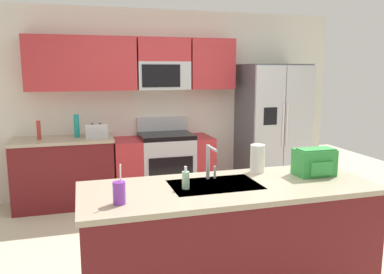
{
  "coord_description": "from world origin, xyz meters",
  "views": [
    {
      "loc": [
        -1.19,
        -3.38,
        1.77
      ],
      "look_at": [
        -0.04,
        0.6,
        1.05
      ],
      "focal_mm": 36.31,
      "sensor_mm": 36.0,
      "label": 1
    }
  ],
  "objects_px": {
    "pepper_mill": "(39,130)",
    "bottle_teal": "(77,126)",
    "backpack": "(315,161)",
    "soap_dispenser": "(186,180)",
    "refrigerator": "(272,128)",
    "toaster": "(96,131)",
    "drink_cup_purple": "(119,193)",
    "paper_towel_roll": "(257,159)",
    "range_oven": "(164,166)",
    "sink_faucet": "(210,159)"
  },
  "relations": [
    {
      "from": "range_oven",
      "to": "backpack",
      "type": "height_order",
      "value": "backpack"
    },
    {
      "from": "toaster",
      "to": "soap_dispenser",
      "type": "bearing_deg",
      "value": -77.81
    },
    {
      "from": "refrigerator",
      "to": "toaster",
      "type": "bearing_deg",
      "value": 179.56
    },
    {
      "from": "pepper_mill",
      "to": "soap_dispenser",
      "type": "relative_size",
      "value": 1.41
    },
    {
      "from": "sink_faucet",
      "to": "drink_cup_purple",
      "type": "distance_m",
      "value": 0.85
    },
    {
      "from": "sink_faucet",
      "to": "backpack",
      "type": "relative_size",
      "value": 0.88
    },
    {
      "from": "range_oven",
      "to": "toaster",
      "type": "bearing_deg",
      "value": -176.65
    },
    {
      "from": "refrigerator",
      "to": "toaster",
      "type": "xyz_separation_m",
      "value": [
        -2.52,
        0.02,
        0.07
      ]
    },
    {
      "from": "refrigerator",
      "to": "pepper_mill",
      "type": "relative_size",
      "value": 7.74
    },
    {
      "from": "sink_faucet",
      "to": "refrigerator",
      "type": "bearing_deg",
      "value": 52.43
    },
    {
      "from": "soap_dispenser",
      "to": "paper_towel_roll",
      "type": "bearing_deg",
      "value": 21.61
    },
    {
      "from": "range_oven",
      "to": "sink_faucet",
      "type": "height_order",
      "value": "sink_faucet"
    },
    {
      "from": "bottle_teal",
      "to": "paper_towel_roll",
      "type": "relative_size",
      "value": 1.24
    },
    {
      "from": "pepper_mill",
      "to": "backpack",
      "type": "xyz_separation_m",
      "value": [
        2.37,
        -2.45,
        -0.0
      ]
    },
    {
      "from": "sink_faucet",
      "to": "drink_cup_purple",
      "type": "relative_size",
      "value": 1.04
    },
    {
      "from": "bottle_teal",
      "to": "soap_dispenser",
      "type": "xyz_separation_m",
      "value": [
        0.78,
        -2.55,
        -0.08
      ]
    },
    {
      "from": "refrigerator",
      "to": "bottle_teal",
      "type": "bearing_deg",
      "value": 177.76
    },
    {
      "from": "refrigerator",
      "to": "paper_towel_roll",
      "type": "height_order",
      "value": "refrigerator"
    },
    {
      "from": "pepper_mill",
      "to": "paper_towel_roll",
      "type": "xyz_separation_m",
      "value": [
        1.95,
        -2.23,
        0.0
      ]
    },
    {
      "from": "drink_cup_purple",
      "to": "backpack",
      "type": "bearing_deg",
      "value": 9.1
    },
    {
      "from": "pepper_mill",
      "to": "soap_dispenser",
      "type": "distance_m",
      "value": 2.8
    },
    {
      "from": "refrigerator",
      "to": "soap_dispenser",
      "type": "xyz_separation_m",
      "value": [
        -1.99,
        -2.44,
        0.04
      ]
    },
    {
      "from": "backpack",
      "to": "range_oven",
      "type": "bearing_deg",
      "value": 107.34
    },
    {
      "from": "drink_cup_purple",
      "to": "backpack",
      "type": "relative_size",
      "value": 0.84
    },
    {
      "from": "drink_cup_purple",
      "to": "paper_towel_roll",
      "type": "height_order",
      "value": "drink_cup_purple"
    },
    {
      "from": "bottle_teal",
      "to": "drink_cup_purple",
      "type": "bearing_deg",
      "value": -84.37
    },
    {
      "from": "refrigerator",
      "to": "toaster",
      "type": "distance_m",
      "value": 2.52
    },
    {
      "from": "refrigerator",
      "to": "soap_dispenser",
      "type": "distance_m",
      "value": 3.15
    },
    {
      "from": "paper_towel_roll",
      "to": "refrigerator",
      "type": "bearing_deg",
      "value": 59.49
    },
    {
      "from": "backpack",
      "to": "soap_dispenser",
      "type": "bearing_deg",
      "value": -176.77
    },
    {
      "from": "pepper_mill",
      "to": "bottle_teal",
      "type": "xyz_separation_m",
      "value": [
        0.46,
        0.04,
        0.03
      ]
    },
    {
      "from": "drink_cup_purple",
      "to": "backpack",
      "type": "xyz_separation_m",
      "value": [
        1.64,
        0.26,
        0.04
      ]
    },
    {
      "from": "toaster",
      "to": "backpack",
      "type": "relative_size",
      "value": 0.87
    },
    {
      "from": "range_oven",
      "to": "pepper_mill",
      "type": "distance_m",
      "value": 1.7
    },
    {
      "from": "toaster",
      "to": "refrigerator",
      "type": "bearing_deg",
      "value": -0.44
    },
    {
      "from": "drink_cup_purple",
      "to": "soap_dispenser",
      "type": "height_order",
      "value": "drink_cup_purple"
    },
    {
      "from": "toaster",
      "to": "pepper_mill",
      "type": "bearing_deg",
      "value": 175.94
    },
    {
      "from": "soap_dispenser",
      "to": "paper_towel_roll",
      "type": "distance_m",
      "value": 0.77
    },
    {
      "from": "bottle_teal",
      "to": "toaster",
      "type": "bearing_deg",
      "value": -19.98
    },
    {
      "from": "pepper_mill",
      "to": "refrigerator",
      "type": "bearing_deg",
      "value": -1.23
    },
    {
      "from": "bottle_teal",
      "to": "paper_towel_roll",
      "type": "xyz_separation_m",
      "value": [
        1.49,
        -2.27,
        -0.03
      ]
    },
    {
      "from": "pepper_mill",
      "to": "bottle_teal",
      "type": "distance_m",
      "value": 0.46
    },
    {
      "from": "refrigerator",
      "to": "backpack",
      "type": "bearing_deg",
      "value": -109.82
    },
    {
      "from": "range_oven",
      "to": "paper_towel_roll",
      "type": "height_order",
      "value": "paper_towel_roll"
    },
    {
      "from": "toaster",
      "to": "backpack",
      "type": "height_order",
      "value": "backpack"
    },
    {
      "from": "drink_cup_purple",
      "to": "paper_towel_roll",
      "type": "xyz_separation_m",
      "value": [
        1.22,
        0.48,
        0.04
      ]
    },
    {
      "from": "range_oven",
      "to": "backpack",
      "type": "xyz_separation_m",
      "value": [
        0.77,
        -2.45,
        0.57
      ]
    },
    {
      "from": "range_oven",
      "to": "bottle_teal",
      "type": "xyz_separation_m",
      "value": [
        -1.14,
        0.04,
        0.61
      ]
    },
    {
      "from": "bottle_teal",
      "to": "backpack",
      "type": "bearing_deg",
      "value": -52.53
    },
    {
      "from": "backpack",
      "to": "drink_cup_purple",
      "type": "bearing_deg",
      "value": -170.9
    }
  ]
}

